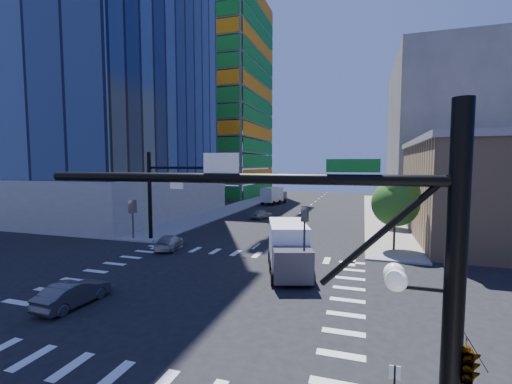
% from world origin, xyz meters
% --- Properties ---
extents(ground, '(160.00, 160.00, 0.00)m').
position_xyz_m(ground, '(0.00, 0.00, 0.00)').
color(ground, black).
rests_on(ground, ground).
extents(road_markings, '(20.00, 20.00, 0.01)m').
position_xyz_m(road_markings, '(0.00, 0.00, 0.01)').
color(road_markings, silver).
rests_on(road_markings, ground).
extents(sidewalk_ne, '(5.00, 60.00, 0.15)m').
position_xyz_m(sidewalk_ne, '(12.50, 40.00, 0.07)').
color(sidewalk_ne, gray).
rests_on(sidewalk_ne, ground).
extents(sidewalk_nw, '(5.00, 60.00, 0.15)m').
position_xyz_m(sidewalk_nw, '(-12.50, 40.00, 0.07)').
color(sidewalk_nw, gray).
rests_on(sidewalk_nw, ground).
extents(construction_building, '(25.16, 34.50, 70.60)m').
position_xyz_m(construction_building, '(-27.41, 61.93, 24.61)').
color(construction_building, gray).
rests_on(construction_building, ground).
extents(bg_building_ne, '(24.00, 30.00, 28.00)m').
position_xyz_m(bg_building_ne, '(27.00, 55.00, 14.00)').
color(bg_building_ne, '#67635C').
rests_on(bg_building_ne, ground).
extents(signal_mast_se, '(10.51, 2.48, 9.00)m').
position_xyz_m(signal_mast_se, '(10.60, -11.50, 5.01)').
color(signal_mast_se, black).
rests_on(signal_mast_se, sidewalk_se).
extents(signal_mast_nw, '(10.20, 0.40, 9.00)m').
position_xyz_m(signal_mast_nw, '(-10.00, 11.50, 5.49)').
color(signal_mast_nw, black).
rests_on(signal_mast_nw, sidewalk_nw).
extents(tree_south, '(4.16, 4.16, 6.82)m').
position_xyz_m(tree_south, '(12.63, 13.90, 4.69)').
color(tree_south, '#382316').
rests_on(tree_south, sidewalk_ne).
extents(tree_north, '(3.54, 3.52, 5.78)m').
position_xyz_m(tree_north, '(12.93, 25.90, 3.99)').
color(tree_north, '#382316').
rests_on(tree_north, sidewalk_ne).
extents(car_nb_far, '(3.02, 5.26, 1.38)m').
position_xyz_m(car_nb_far, '(2.05, 20.73, 0.69)').
color(car_nb_far, black).
rests_on(car_nb_far, ground).
extents(car_sb_near, '(2.82, 4.80, 1.30)m').
position_xyz_m(car_sb_near, '(-7.46, 8.57, 0.65)').
color(car_sb_near, '#B4B4B4').
rests_on(car_sb_near, ground).
extents(car_sb_mid, '(2.82, 4.24, 1.34)m').
position_xyz_m(car_sb_mid, '(-4.43, 28.52, 0.67)').
color(car_sb_mid, '#A2A5A9').
rests_on(car_sb_mid, ground).
extents(car_sb_cross, '(1.68, 4.35, 1.41)m').
position_xyz_m(car_sb_cross, '(-5.57, -4.34, 0.71)').
color(car_sb_cross, '#47464B').
rests_on(car_sb_cross, ground).
extents(box_truck_near, '(4.72, 7.24, 3.51)m').
position_xyz_m(box_truck_near, '(4.71, 4.91, 1.55)').
color(box_truck_near, black).
rests_on(box_truck_near, ground).
extents(box_truck_far, '(4.01, 6.81, 3.35)m').
position_xyz_m(box_truck_far, '(-7.18, 46.81, 1.48)').
color(box_truck_far, black).
rests_on(box_truck_far, ground).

